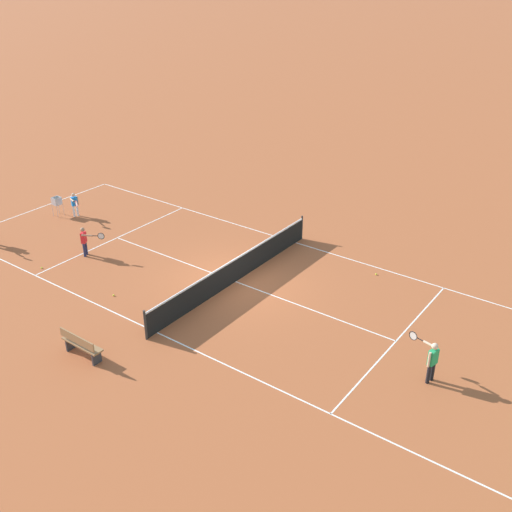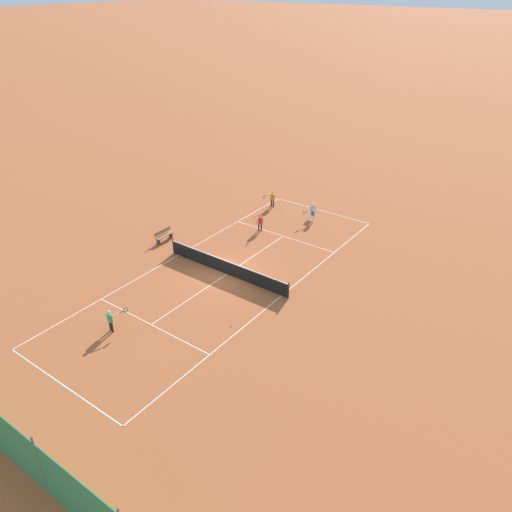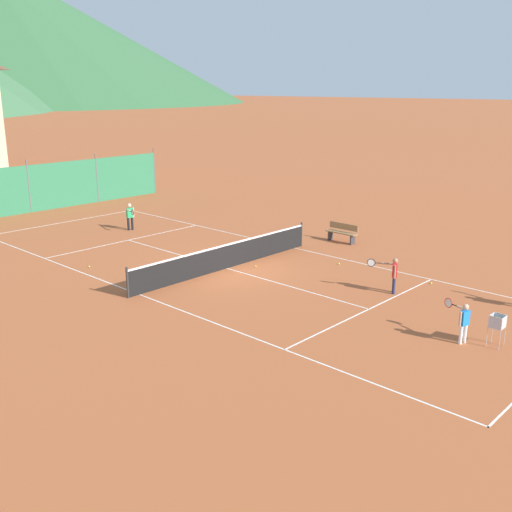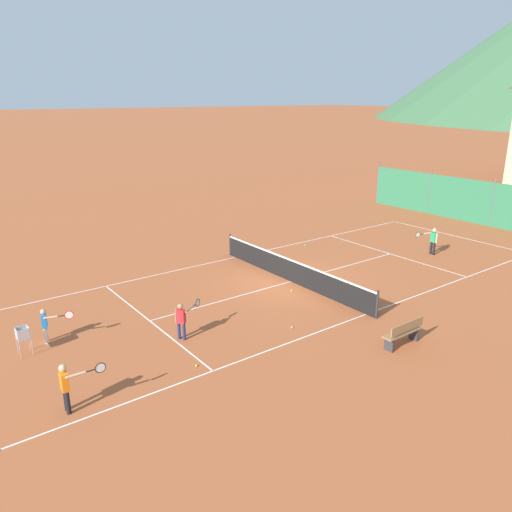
# 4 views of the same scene
# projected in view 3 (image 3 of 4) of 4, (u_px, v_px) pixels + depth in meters

# --- Properties ---
(ground_plane) EXTENTS (600.00, 600.00, 0.00)m
(ground_plane) POSITION_uv_depth(u_px,v_px,m) (227.00, 268.00, 22.99)
(ground_plane) COLOR #A8542D
(court_line_markings) EXTENTS (8.25, 23.85, 0.01)m
(court_line_markings) POSITION_uv_depth(u_px,v_px,m) (227.00, 268.00, 22.98)
(court_line_markings) COLOR white
(court_line_markings) RESTS_ON ground
(tennis_net) EXTENTS (9.18, 0.08, 1.06)m
(tennis_net) POSITION_uv_depth(u_px,v_px,m) (227.00, 256.00, 22.85)
(tennis_net) COLOR #2D2D2D
(tennis_net) RESTS_ON ground
(windscreen_fence_far) EXTENTS (17.28, 0.08, 2.90)m
(windscreen_fence_far) POSITION_uv_depth(u_px,v_px,m) (29.00, 189.00, 32.79)
(windscreen_fence_far) COLOR #2D754C
(windscreen_fence_far) RESTS_ON ground
(player_near_baseline) EXTENTS (0.61, 0.91, 1.13)m
(player_near_baseline) POSITION_uv_depth(u_px,v_px,m) (463.00, 320.00, 16.18)
(player_near_baseline) COLOR white
(player_near_baseline) RESTS_ON ground
(player_far_service) EXTENTS (0.63, 1.03, 1.31)m
(player_far_service) POSITION_uv_depth(u_px,v_px,m) (130.00, 215.00, 28.86)
(player_far_service) COLOR black
(player_far_service) RESTS_ON ground
(player_near_service) EXTENTS (0.51, 1.03, 1.22)m
(player_near_service) POSITION_uv_depth(u_px,v_px,m) (393.00, 273.00, 20.08)
(player_near_service) COLOR #23284C
(player_near_service) RESTS_ON ground
(tennis_ball_far_corner) EXTENTS (0.07, 0.07, 0.07)m
(tennis_ball_far_corner) POSITION_uv_depth(u_px,v_px,m) (89.00, 267.00, 23.09)
(tennis_ball_far_corner) COLOR #CCE033
(tennis_ball_far_corner) RESTS_ON ground
(tennis_ball_by_net_left) EXTENTS (0.07, 0.07, 0.07)m
(tennis_ball_by_net_left) POSITION_uv_depth(u_px,v_px,m) (431.00, 283.00, 21.16)
(tennis_ball_by_net_left) COLOR #CCE033
(tennis_ball_by_net_left) RESTS_ON ground
(tennis_ball_near_corner) EXTENTS (0.07, 0.07, 0.07)m
(tennis_ball_near_corner) POSITION_uv_depth(u_px,v_px,m) (339.00, 264.00, 23.48)
(tennis_ball_near_corner) COLOR #CCE033
(tennis_ball_near_corner) RESTS_ON ground
(tennis_ball_by_net_right) EXTENTS (0.07, 0.07, 0.07)m
(tennis_ball_by_net_right) POSITION_uv_depth(u_px,v_px,m) (256.00, 266.00, 23.13)
(tennis_ball_by_net_right) COLOR #CCE033
(tennis_ball_by_net_right) RESTS_ON ground
(ball_hopper) EXTENTS (0.36, 0.36, 0.89)m
(ball_hopper) POSITION_uv_depth(u_px,v_px,m) (498.00, 324.00, 15.94)
(ball_hopper) COLOR #B7B7BC
(ball_hopper) RESTS_ON ground
(courtside_bench) EXTENTS (0.36, 1.50, 0.84)m
(courtside_bench) POSITION_uv_depth(u_px,v_px,m) (342.00, 232.00, 26.74)
(courtside_bench) COLOR olive
(courtside_bench) RESTS_ON ground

